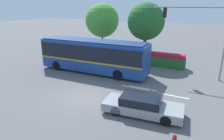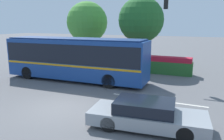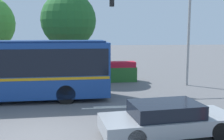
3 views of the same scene
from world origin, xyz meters
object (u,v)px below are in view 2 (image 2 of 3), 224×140
at_px(sedan_foreground, 147,115).
at_px(traffic_light_pole, 219,21).
at_px(city_bus, 75,57).
at_px(street_tree_left, 87,22).
at_px(street_tree_centre, 141,20).

height_order(sedan_foreground, traffic_light_pole, traffic_light_pole).
relative_size(city_bus, traffic_light_pole, 1.66).
relative_size(city_bus, street_tree_left, 1.65).
height_order(city_bus, street_tree_centre, street_tree_centre).
xyz_separation_m(city_bus, street_tree_left, (-3.63, 8.33, 2.61)).
bearing_deg(street_tree_left, city_bus, -66.46).
distance_m(sedan_foreground, traffic_light_pole, 9.95).
distance_m(street_tree_left, street_tree_centre, 6.94).
bearing_deg(street_tree_left, sedan_foreground, -52.58).
bearing_deg(sedan_foreground, street_tree_left, 121.45).
xyz_separation_m(traffic_light_pole, street_tree_centre, (-6.67, 3.84, 0.14)).
distance_m(city_bus, street_tree_centre, 8.03).
xyz_separation_m(sedan_foreground, street_tree_left, (-10.77, 14.07, 3.89)).
relative_size(city_bus, sedan_foreground, 2.22).
bearing_deg(city_bus, street_tree_centre, -116.15).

